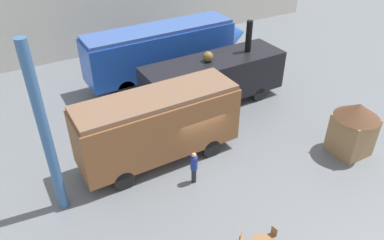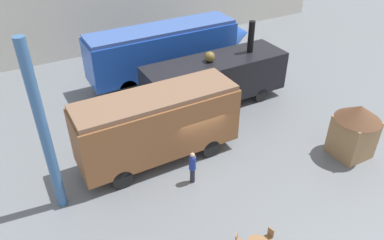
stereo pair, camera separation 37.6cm
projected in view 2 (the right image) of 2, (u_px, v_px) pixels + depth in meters
ground_plane at (198, 155)px, 20.07m from camera, size 80.00×80.00×0.00m
streamlined_locomotive at (173, 47)px, 26.44m from camera, size 12.63×2.70×3.96m
steam_locomotive at (215, 78)px, 23.58m from camera, size 9.24×2.78×5.08m
passenger_coach_wooden at (157, 123)px, 18.63m from camera, size 8.18×2.59×3.84m
cafe_chair_0 at (269, 236)px, 14.96m from camera, size 0.38×0.36×0.87m
visitor_person at (192, 166)px, 17.81m from camera, size 0.34×0.34×1.77m
ticket_kiosk at (355, 128)px, 19.25m from camera, size 2.34×2.34×3.00m
support_pillar at (44, 132)px, 14.92m from camera, size 0.44×0.44×8.00m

